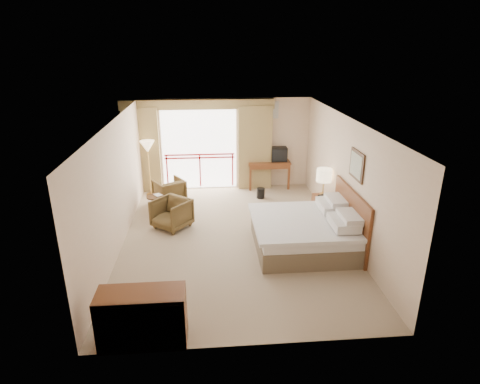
{
  "coord_description": "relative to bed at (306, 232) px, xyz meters",
  "views": [
    {
      "loc": [
        -0.57,
        -8.23,
        4.21
      ],
      "look_at": [
        0.16,
        0.4,
        0.96
      ],
      "focal_mm": 30.0,
      "sensor_mm": 36.0,
      "label": 1
    }
  ],
  "objects": [
    {
      "name": "curtain_left",
      "position": [
        -3.95,
        3.95,
        0.87
      ],
      "size": [
        1.0,
        0.26,
        2.5
      ],
      "primitive_type": "cube",
      "color": "olive",
      "rests_on": "wall_back"
    },
    {
      "name": "floor",
      "position": [
        -1.5,
        0.6,
        -0.38
      ],
      "size": [
        7.0,
        7.0,
        0.0
      ],
      "primitive_type": "plane",
      "color": "gray",
      "rests_on": "ground"
    },
    {
      "name": "bed",
      "position": [
        0.0,
        0.0,
        0.0
      ],
      "size": [
        2.13,
        2.06,
        0.97
      ],
      "color": "brown",
      "rests_on": "floor"
    },
    {
      "name": "wastebasket",
      "position": [
        -0.57,
        3.03,
        -0.23
      ],
      "size": [
        0.25,
        0.25,
        0.29
      ],
      "primitive_type": "cylinder",
      "rotation": [
        0.0,
        0.0,
        0.07
      ],
      "color": "black",
      "rests_on": "floor"
    },
    {
      "name": "balcony_door",
      "position": [
        -2.3,
        4.08,
        0.82
      ],
      "size": [
        2.4,
        0.0,
        2.4
      ],
      "primitive_type": "plane",
      "rotation": [
        1.57,
        0.0,
        0.0
      ],
      "color": "white",
      "rests_on": "wall_back"
    },
    {
      "name": "cup",
      "position": [
        -0.41,
        3.9,
        0.5
      ],
      "size": [
        0.07,
        0.07,
        0.09
      ],
      "primitive_type": "cylinder",
      "rotation": [
        0.0,
        0.0,
        0.16
      ],
      "color": "white",
      "rests_on": "desk"
    },
    {
      "name": "wall_right",
      "position": [
        1.0,
        0.6,
        0.97
      ],
      "size": [
        0.0,
        7.0,
        7.0
      ],
      "primitive_type": "plane",
      "rotation": [
        1.57,
        0.0,
        -1.57
      ],
      "color": "beige",
      "rests_on": "ground"
    },
    {
      "name": "balcony_railing",
      "position": [
        -2.3,
        4.06,
        0.44
      ],
      "size": [
        2.09,
        0.03,
        1.02
      ],
      "color": "#A60E11",
      "rests_on": "wall_back"
    },
    {
      "name": "floor_lamp",
      "position": [
        -3.74,
        3.57,
        1.01
      ],
      "size": [
        0.41,
        0.41,
        1.61
      ],
      "rotation": [
        0.0,
        0.0,
        0.07
      ],
      "color": "tan",
      "rests_on": "floor"
    },
    {
      "name": "table_lamp",
      "position": [
        0.79,
        1.53,
        0.75
      ],
      "size": [
        0.38,
        0.38,
        0.67
      ],
      "rotation": [
        0.0,
        0.0,
        -0.27
      ],
      "color": "tan",
      "rests_on": "nightstand"
    },
    {
      "name": "side_table",
      "position": [
        -3.44,
        2.14,
        -0.04
      ],
      "size": [
        0.45,
        0.45,
        0.49
      ],
      "rotation": [
        0.0,
        0.0,
        0.26
      ],
      "color": "black",
      "rests_on": "floor"
    },
    {
      "name": "valance",
      "position": [
        -2.3,
        3.98,
        2.17
      ],
      "size": [
        4.4,
        0.22,
        0.28
      ],
      "primitive_type": "cube",
      "color": "olive",
      "rests_on": "wall_back"
    },
    {
      "name": "wall_front",
      "position": [
        -1.5,
        -2.9,
        0.97
      ],
      "size": [
        5.0,
        0.0,
        5.0
      ],
      "primitive_type": "plane",
      "rotation": [
        -1.57,
        0.0,
        0.0
      ],
      "color": "beige",
      "rests_on": "ground"
    },
    {
      "name": "desk",
      "position": [
        -0.21,
        4.0,
        0.27
      ],
      "size": [
        1.27,
        0.62,
        0.83
      ],
      "rotation": [
        0.0,
        0.0,
        0.0
      ],
      "color": "#5B2911",
      "rests_on": "floor"
    },
    {
      "name": "nightstand",
      "position": [
        0.79,
        1.48,
        -0.07
      ],
      "size": [
        0.46,
        0.53,
        0.61
      ],
      "primitive_type": "cube",
      "rotation": [
        0.0,
        0.0,
        0.07
      ],
      "color": "#5B2911",
      "rests_on": "floor"
    },
    {
      "name": "book",
      "position": [
        -3.44,
        2.14,
        0.12
      ],
      "size": [
        0.26,
        0.27,
        0.02
      ],
      "primitive_type": "imported",
      "rotation": [
        0.0,
        0.0,
        0.59
      ],
      "color": "white",
      "rests_on": "side_table"
    },
    {
      "name": "phone",
      "position": [
        0.74,
        1.33,
        0.27
      ],
      "size": [
        0.24,
        0.22,
        0.09
      ],
      "primitive_type": "cube",
      "rotation": [
        0.0,
        0.0,
        0.38
      ],
      "color": "black",
      "rests_on": "nightstand"
    },
    {
      "name": "wall_left",
      "position": [
        -4.0,
        0.6,
        0.97
      ],
      "size": [
        0.0,
        7.0,
        7.0
      ],
      "primitive_type": "plane",
      "rotation": [
        1.57,
        0.0,
        1.57
      ],
      "color": "beige",
      "rests_on": "ground"
    },
    {
      "name": "coffee_maker",
      "position": [
        -0.56,
        3.95,
        0.58
      ],
      "size": [
        0.13,
        0.13,
        0.25
      ],
      "primitive_type": "cylinder",
      "rotation": [
        0.0,
        0.0,
        0.2
      ],
      "color": "black",
      "rests_on": "desk"
    },
    {
      "name": "armchair_far",
      "position": [
        -3.15,
        2.88,
        -0.38
      ],
      "size": [
        1.01,
        1.02,
        0.69
      ],
      "primitive_type": "imported",
      "rotation": [
        0.0,
        0.0,
        -2.62
      ],
      "color": "#49381D",
      "rests_on": "floor"
    },
    {
      "name": "curtain_right",
      "position": [
        -0.65,
        3.95,
        0.87
      ],
      "size": [
        1.0,
        0.26,
        2.5
      ],
      "primitive_type": "cube",
      "color": "olive",
      "rests_on": "wall_back"
    },
    {
      "name": "armchair_near",
      "position": [
        -2.96,
        1.28,
        -0.38
      ],
      "size": [
        1.09,
        1.1,
        0.72
      ],
      "primitive_type": "imported",
      "rotation": [
        0.0,
        0.0,
        -0.69
      ],
      "color": "#49381D",
      "rests_on": "floor"
    },
    {
      "name": "hvac_vent",
      "position": [
        -0.2,
        4.07,
        1.97
      ],
      "size": [
        0.5,
        0.04,
        0.5
      ],
      "primitive_type": "cube",
      "color": "silver",
      "rests_on": "wall_back"
    },
    {
      "name": "dresser",
      "position": [
        -3.09,
        -2.68,
        0.05
      ],
      "size": [
        1.28,
        0.54,
        0.85
      ],
      "rotation": [
        0.0,
        0.0,
        0.03
      ],
      "color": "#5B2911",
      "rests_on": "floor"
    },
    {
      "name": "ceiling",
      "position": [
        -1.5,
        0.6,
        2.32
      ],
      "size": [
        7.0,
        7.0,
        0.0
      ],
      "primitive_type": "plane",
      "rotation": [
        3.14,
        0.0,
        0.0
      ],
      "color": "white",
      "rests_on": "wall_back"
    },
    {
      "name": "headboard",
      "position": [
        0.96,
        0.0,
        0.27
      ],
      "size": [
        0.06,
        2.1,
        1.3
      ],
      "primitive_type": "cube",
      "color": "#5B2911",
      "rests_on": "wall_right"
    },
    {
      "name": "wall_back",
      "position": [
        -1.5,
        4.1,
        0.97
      ],
      "size": [
        5.0,
        0.0,
        5.0
      ],
      "primitive_type": "plane",
      "rotation": [
        1.57,
        0.0,
        0.0
      ],
      "color": "beige",
      "rests_on": "ground"
    },
    {
      "name": "tv",
      "position": [
        0.09,
        3.94,
        0.67
      ],
      "size": [
        0.47,
        0.38,
        0.43
      ],
      "rotation": [
        0.0,
        0.0,
        0.34
      ],
      "color": "black",
      "rests_on": "desk"
    },
    {
      "name": "framed_art",
      "position": [
        0.97,
        0.0,
        1.47
      ],
      "size": [
        0.04,
        0.72,
        0.6
      ],
      "color": "black",
      "rests_on": "wall_right"
    }
  ]
}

